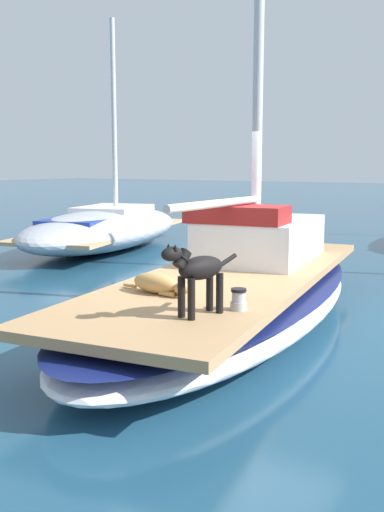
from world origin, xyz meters
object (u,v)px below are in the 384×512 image
at_px(dog_tan, 158,284).
at_px(coiled_rope, 160,281).
at_px(dog_black, 197,271).
at_px(deck_winch, 239,300).
at_px(moored_boat_port_side, 105,227).
at_px(sailboat_main, 233,297).

relative_size(dog_tan, coiled_rope, 2.94).
xyz_separation_m(dog_tan, coiled_rope, (-0.31, 0.46, -0.08)).
xyz_separation_m(dog_tan, dog_black, (0.86, -0.57, 0.32)).
bearing_deg(coiled_rope, deck_winch, -24.48).
bearing_deg(dog_tan, moored_boat_port_side, 135.08).
relative_size(dog_tan, moored_boat_port_side, 0.13).
bearing_deg(dog_tan, dog_black, -33.70).
distance_m(sailboat_main, deck_winch, 2.00).
bearing_deg(deck_winch, coiled_rope, 155.52).
relative_size(sailboat_main, moored_boat_port_side, 1.06).
bearing_deg(sailboat_main, dog_tan, -93.78).
relative_size(sailboat_main, deck_winch, 35.83).
height_order(coiled_rope, moored_boat_port_side, moored_boat_port_side).
distance_m(deck_winch, moored_boat_port_side, 9.13).
relative_size(sailboat_main, dog_black, 8.11).
bearing_deg(dog_black, sailboat_main, 109.86).
bearing_deg(moored_boat_port_side, sailboat_main, -35.85).
distance_m(sailboat_main, coiled_rope, 1.19).
bearing_deg(deck_winch, dog_tan, 170.91).
bearing_deg(coiled_rope, dog_black, -41.41).
distance_m(dog_black, moored_boat_port_side, 9.25).
height_order(deck_winch, moored_boat_port_side, moored_boat_port_side).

